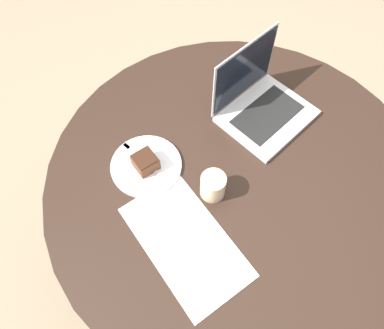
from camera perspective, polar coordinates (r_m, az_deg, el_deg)
name	(u,v)px	position (r m, az deg, el deg)	size (l,w,h in m)	color
ground_plane	(222,248)	(1.90, 4.59, -12.54)	(12.00, 12.00, 0.00)	gray
dining_table	(234,192)	(1.32, 6.47, -4.26)	(1.24, 1.24, 0.75)	black
paper_document	(185,241)	(1.11, -1.01, -11.62)	(0.46, 0.38, 0.00)	white
plate	(146,166)	(1.22, -7.00, -0.18)	(0.23, 0.23, 0.01)	silver
cake_slice	(145,162)	(1.19, -7.13, 0.39)	(0.09, 0.09, 0.05)	brown
fork	(137,156)	(1.23, -8.32, 1.34)	(0.15, 0.12, 0.00)	silver
coffee_glass	(213,186)	(1.13, 3.21, -3.26)	(0.08, 0.08, 0.09)	#C6AD89
laptop	(261,104)	(1.33, 10.45, 9.03)	(0.38, 0.39, 0.25)	silver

